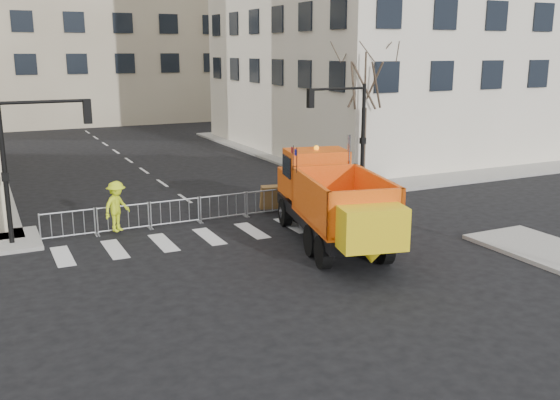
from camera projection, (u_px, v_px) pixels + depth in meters
name	position (u px, v px, depth m)	size (l,w,h in m)	color
ground	(301.00, 277.00, 19.70)	(120.00, 120.00, 0.00)	black
sidewalk_back	(210.00, 214.00, 27.11)	(64.00, 5.00, 0.15)	gray
traffic_light_left	(5.00, 174.00, 22.20)	(0.18, 0.18, 5.40)	black
traffic_light_right	(363.00, 139.00, 31.00)	(0.18, 0.18, 5.40)	black
crowd_barriers	(200.00, 210.00, 25.89)	(12.60, 0.60, 1.10)	#9EA0A5
street_tree	(364.00, 115.00, 31.92)	(3.00, 3.00, 7.50)	#382B21
plow_truck	(333.00, 199.00, 22.65)	(4.83, 10.30, 3.87)	black
cop_a	(334.00, 192.00, 27.57)	(0.66, 0.43, 1.81)	black
cop_b	(316.00, 193.00, 27.51)	(0.85, 0.66, 1.74)	black
cop_c	(303.00, 193.00, 27.23)	(1.05, 0.44, 1.80)	black
worker	(117.00, 206.00, 24.02)	(1.27, 0.73, 1.97)	#DCF61C
newspaper_box	(367.00, 183.00, 30.29)	(0.45, 0.40, 1.10)	#A60C1E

